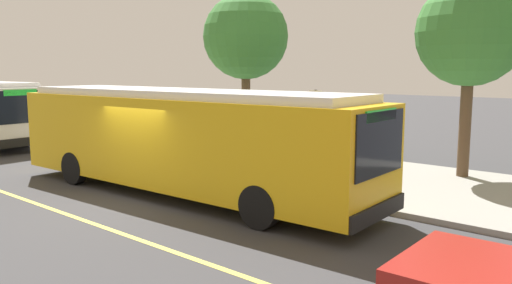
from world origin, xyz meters
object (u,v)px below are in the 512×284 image
Objects in this scene: waiting_bench at (302,151)px; pedestrian_commuter at (239,140)px; transit_bus_main at (182,138)px; route_sign_post at (315,126)px.

pedestrian_commuter is (-1.37, -1.84, 0.48)m from waiting_bench.
waiting_bench is 0.95× the size of pedestrian_commuter.
pedestrian_commuter is (-0.99, 3.41, -0.50)m from transit_bus_main.
route_sign_post is 1.66× the size of pedestrian_commuter.
pedestrian_commuter is at bearing 165.04° from route_sign_post.
transit_bus_main reaches higher than pedestrian_commuter.
transit_bus_main is 5.35m from waiting_bench.
route_sign_post reaches higher than waiting_bench.
pedestrian_commuter is at bearing 106.14° from transit_bus_main.
transit_bus_main is 3.59m from pedestrian_commuter.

